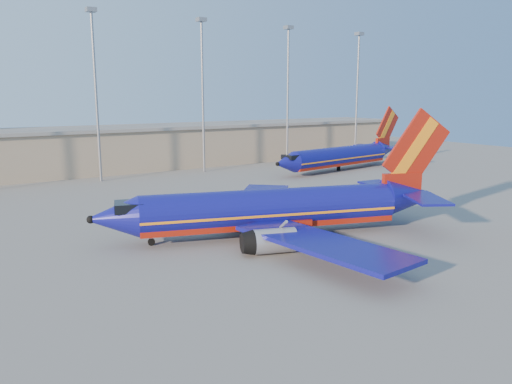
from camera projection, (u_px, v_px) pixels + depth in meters
ground at (279, 240)px, 51.25m from camera, size 220.00×220.00×0.00m
terminal_building at (156, 146)px, 103.53m from camera, size 122.00×16.00×8.50m
light_mast_row at (152, 78)px, 88.44m from camera, size 101.60×1.60×28.65m
aircraft_main at (279, 210)px, 52.34m from camera, size 37.98×35.94×13.27m
aircraft_second at (342, 156)px, 98.40m from camera, size 36.31×14.06×12.33m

